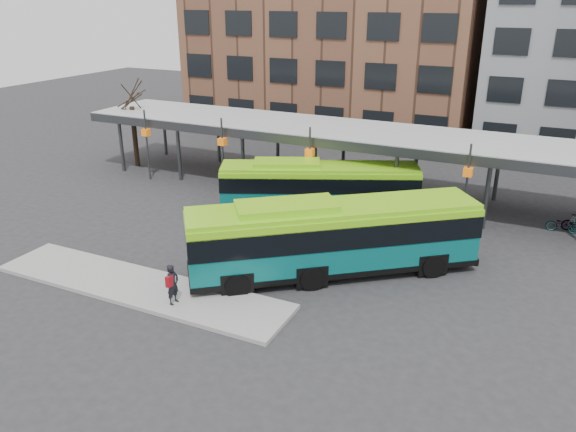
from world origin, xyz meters
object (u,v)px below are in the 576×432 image
object	(u,v)px
tree	(135,133)
pedestrian	(173,284)
bus_front	(332,236)
bus_rear	(318,186)

from	to	relation	value
tree	pedestrian	distance (m)	21.56
bus_front	pedestrian	xyz separation A→B (m)	(-4.68, -5.57, -0.82)
bus_rear	bus_front	bearing A→B (deg)	-86.98
bus_front	pedestrian	size ratio (longest dim) A/B	7.01
tree	bus_front	xyz separation A→B (m)	(19.49, -10.04, -0.57)
tree	bus_rear	distance (m)	16.25
bus_front	bus_rear	bearing A→B (deg)	79.54
tree	pedestrian	world-z (taller)	tree
tree	bus_rear	size ratio (longest dim) A/B	0.50
bus_rear	tree	bearing A→B (deg)	144.73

